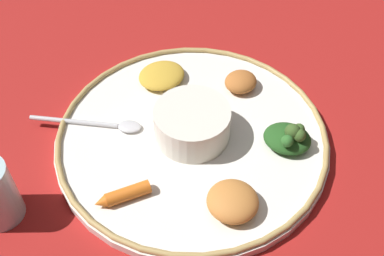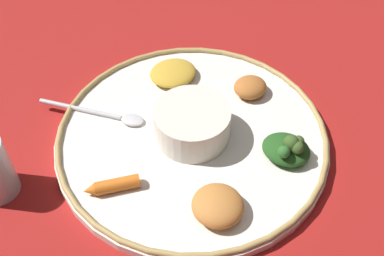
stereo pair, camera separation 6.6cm
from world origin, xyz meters
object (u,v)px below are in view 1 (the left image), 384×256
Objects in this scene: center_bowl at (192,123)px; carrot_near_spoon at (123,195)px; greens_pile at (289,138)px; spoon at (103,124)px.

center_bowl reaches higher than carrot_near_spoon.
carrot_near_spoon is at bearing 85.49° from greens_pile.
carrot_near_spoon is (-0.13, 0.02, 0.00)m from spoon.
carrot_near_spoon is (-0.06, 0.13, -0.02)m from center_bowl.
center_bowl is 0.13m from spoon.
spoon is 0.26m from greens_pile.
spoon is (0.07, 0.11, -0.02)m from center_bowl.
center_bowl reaches higher than greens_pile.
spoon is 0.13m from carrot_near_spoon.
spoon is 1.69× the size of greens_pile.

